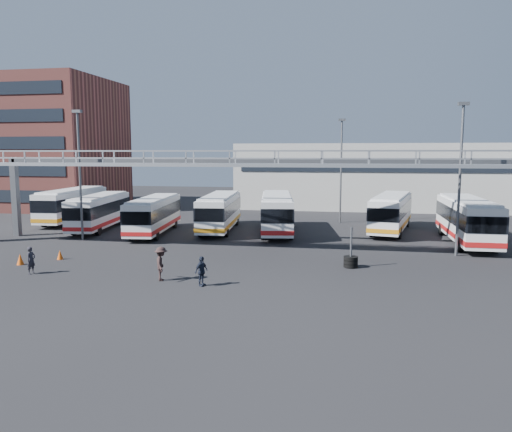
% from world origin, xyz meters
% --- Properties ---
extents(ground, '(140.00, 140.00, 0.00)m').
position_xyz_m(ground, '(0.00, 0.00, 0.00)').
color(ground, black).
rests_on(ground, ground).
extents(gantry, '(51.40, 5.15, 7.10)m').
position_xyz_m(gantry, '(0.00, 5.87, 5.51)').
color(gantry, '#999CA2').
rests_on(gantry, ground).
extents(apartment_building, '(18.00, 15.00, 16.00)m').
position_xyz_m(apartment_building, '(-34.00, 30.00, 8.00)').
color(apartment_building, brown).
rests_on(apartment_building, ground).
extents(warehouse, '(42.00, 14.00, 8.00)m').
position_xyz_m(warehouse, '(12.00, 38.00, 4.00)').
color(warehouse, '#9E9E99').
rests_on(warehouse, ground).
extents(light_pole_left, '(0.70, 0.35, 10.21)m').
position_xyz_m(light_pole_left, '(-16.00, 8.00, 5.73)').
color(light_pole_left, '#4C4F54').
rests_on(light_pole_left, ground).
extents(light_pole_mid, '(0.70, 0.35, 10.21)m').
position_xyz_m(light_pole_mid, '(12.00, 7.00, 5.73)').
color(light_pole_mid, '#4C4F54').
rests_on(light_pole_mid, ground).
extents(light_pole_back, '(0.70, 0.35, 10.21)m').
position_xyz_m(light_pole_back, '(4.00, 22.00, 5.73)').
color(light_pole_back, '#4C4F54').
rests_on(light_pole_back, ground).
extents(bus_0, '(3.27, 11.10, 3.33)m').
position_xyz_m(bus_0, '(-22.38, 17.44, 1.84)').
color(bus_0, silver).
rests_on(bus_0, ground).
extents(bus_1, '(3.76, 10.58, 3.14)m').
position_xyz_m(bus_1, '(-17.36, 13.45, 1.74)').
color(bus_1, silver).
rests_on(bus_1, ground).
extents(bus_2, '(3.58, 10.50, 3.13)m').
position_xyz_m(bus_2, '(-11.60, 12.08, 1.73)').
color(bus_2, silver).
rests_on(bus_2, ground).
extents(bus_3, '(3.47, 10.84, 3.24)m').
position_xyz_m(bus_3, '(-6.47, 14.72, 1.79)').
color(bus_3, silver).
rests_on(bus_3, ground).
extents(bus_4, '(4.19, 11.31, 3.36)m').
position_xyz_m(bus_4, '(-1.32, 14.51, 1.86)').
color(bus_4, silver).
rests_on(bus_4, ground).
extents(bus_6, '(4.60, 11.07, 3.28)m').
position_xyz_m(bus_6, '(8.50, 16.86, 1.81)').
color(bus_6, silver).
rests_on(bus_6, ground).
extents(bus_7, '(2.65, 11.37, 3.45)m').
position_xyz_m(bus_7, '(13.74, 12.15, 1.91)').
color(bus_7, silver).
rests_on(bus_7, ground).
extents(pedestrian_a, '(0.47, 0.63, 1.58)m').
position_xyz_m(pedestrian_a, '(-13.12, -2.74, 0.79)').
color(pedestrian_a, '#212028').
rests_on(pedestrian_a, ground).
extents(pedestrian_c, '(1.05, 1.37, 1.87)m').
position_xyz_m(pedestrian_c, '(-5.19, -2.82, 0.94)').
color(pedestrian_c, black).
rests_on(pedestrian_c, ground).
extents(pedestrian_d, '(0.72, 1.00, 1.58)m').
position_xyz_m(pedestrian_d, '(-2.72, -3.50, 0.79)').
color(pedestrian_d, black).
rests_on(pedestrian_d, ground).
extents(cone_left, '(0.45, 0.45, 0.69)m').
position_xyz_m(cone_left, '(-15.28, -0.74, 0.35)').
color(cone_left, '#D54E0B').
rests_on(cone_left, ground).
extents(cone_right, '(0.51, 0.51, 0.63)m').
position_xyz_m(cone_right, '(-13.72, 1.13, 0.31)').
color(cone_right, '#D54E0B').
rests_on(cone_right, ground).
extents(tire_stack, '(0.86, 0.86, 2.47)m').
position_xyz_m(tire_stack, '(4.98, 2.25, 0.42)').
color(tire_stack, black).
rests_on(tire_stack, ground).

